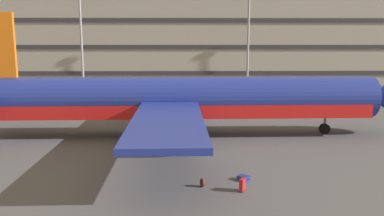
% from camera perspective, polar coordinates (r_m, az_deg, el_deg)
% --- Properties ---
extents(ground_plane, '(600.00, 600.00, 0.00)m').
position_cam_1_polar(ground_plane, '(33.52, -6.45, -3.70)').
color(ground_plane, '#4C4C51').
extents(terminal_structure, '(138.62, 22.19, 18.75)m').
position_cam_1_polar(terminal_structure, '(80.36, -3.33, 10.86)').
color(terminal_structure, gray).
rests_on(terminal_structure, ground_plane).
extents(airliner, '(37.84, 30.56, 10.14)m').
position_cam_1_polar(airliner, '(31.87, -2.23, 1.24)').
color(airliner, navy).
rests_on(airliner, ground_plane).
extents(light_mast_left, '(1.80, 0.50, 21.75)m').
position_cam_1_polar(light_mast_left, '(65.26, -16.38, 13.57)').
color(light_mast_left, gray).
rests_on(light_mast_left, ground_plane).
extents(light_mast_center_left, '(1.80, 0.50, 20.00)m').
position_cam_1_polar(light_mast_center_left, '(63.82, 8.47, 13.13)').
color(light_mast_center_left, gray).
rests_on(light_mast_center_left, ground_plane).
extents(suitcase_navy, '(0.78, 0.77, 0.26)m').
position_cam_1_polar(suitcase_navy, '(22.31, 7.72, -10.32)').
color(suitcase_navy, navy).
rests_on(suitcase_navy, ground_plane).
extents(suitcase_scuffed, '(0.40, 0.51, 0.83)m').
position_cam_1_polar(suitcase_scuffed, '(20.67, 7.53, -11.26)').
color(suitcase_scuffed, '#B21E23').
rests_on(suitcase_scuffed, ground_plane).
extents(backpack_upright, '(0.32, 0.41, 0.53)m').
position_cam_1_polar(backpack_upright, '(21.15, 1.61, -11.09)').
color(backpack_upright, '#592619').
rests_on(backpack_upright, ground_plane).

